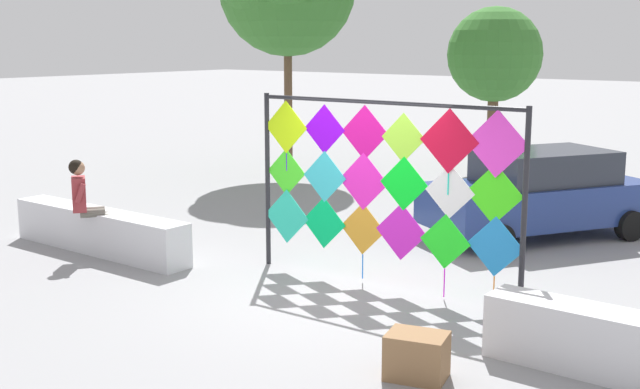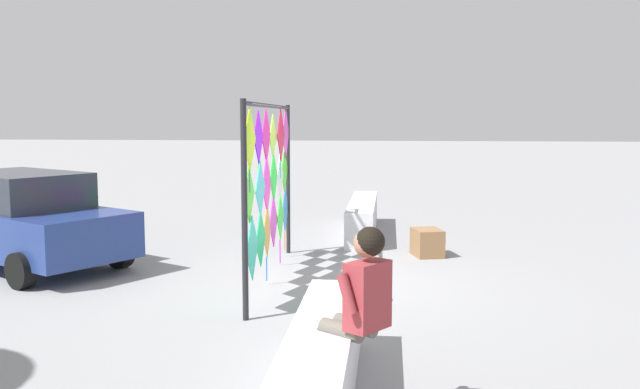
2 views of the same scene
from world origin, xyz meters
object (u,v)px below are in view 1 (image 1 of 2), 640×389
at_px(parked_car, 539,193).
at_px(tree_palm_like, 496,57).
at_px(kite_display_rack, 384,177).
at_px(seated_vendor, 86,200).
at_px(cardboard_box_large, 417,356).

height_order(parked_car, tree_palm_like, tree_palm_like).
xyz_separation_m(kite_display_rack, parked_car, (0.49, 4.04, -0.77)).
relative_size(kite_display_rack, tree_palm_like, 0.98).
bearing_deg(seated_vendor, cardboard_box_large, -7.91).
bearing_deg(parked_car, tree_palm_like, 121.83).
bearing_deg(kite_display_rack, tree_palm_like, 108.12).
bearing_deg(kite_display_rack, cardboard_box_large, -50.37).
bearing_deg(kite_display_rack, seated_vendor, -162.04).
height_order(cardboard_box_large, tree_palm_like, tree_palm_like).
distance_m(seated_vendor, parked_car, 7.38).
relative_size(seated_vendor, parked_car, 0.37).
bearing_deg(cardboard_box_large, parked_car, 102.75).
bearing_deg(cardboard_box_large, tree_palm_like, 112.80).
distance_m(kite_display_rack, parked_car, 4.14).
bearing_deg(tree_palm_like, parked_car, -58.17).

